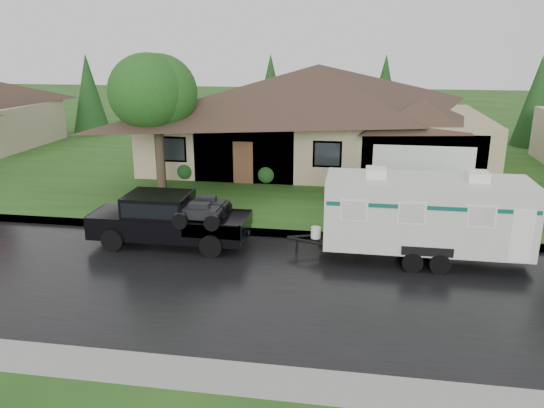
{
  "coord_description": "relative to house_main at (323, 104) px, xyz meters",
  "views": [
    {
      "loc": [
        4.3,
        -16.12,
        6.89
      ],
      "look_at": [
        1.35,
        2.0,
        1.29
      ],
      "focal_mm": 35.0,
      "sensor_mm": 36.0,
      "label": 1
    }
  ],
  "objects": [
    {
      "name": "lawn",
      "position": [
        -2.29,
        1.16,
        -3.52
      ],
      "size": [
        140.0,
        26.0,
        0.15
      ],
      "primitive_type": "cube",
      "color": "#204B17",
      "rests_on": "ground"
    },
    {
      "name": "shrub_row",
      "position": [
        -0.29,
        -4.54,
        -2.94
      ],
      "size": [
        13.6,
        1.0,
        1.0
      ],
      "color": "#143814",
      "rests_on": "lawn"
    },
    {
      "name": "tree_left_green",
      "position": [
        -6.96,
        -7.07,
        1.15
      ],
      "size": [
        4.0,
        4.0,
        6.62
      ],
      "color": "#382B1E",
      "rests_on": "lawn"
    },
    {
      "name": "pickup_truck",
      "position": [
        -4.5,
        -13.09,
        -2.61
      ],
      "size": [
        5.51,
        2.09,
        1.84
      ],
      "color": "black",
      "rests_on": "ground"
    },
    {
      "name": "house_main",
      "position": [
        0.0,
        0.0,
        0.0
      ],
      "size": [
        19.44,
        10.8,
        6.9
      ],
      "color": "tan",
      "rests_on": "lawn"
    },
    {
      "name": "travel_trailer",
      "position": [
        4.3,
        -13.09,
        -1.97
      ],
      "size": [
        6.8,
        2.39,
        3.05
      ],
      "color": "silver",
      "rests_on": "ground"
    },
    {
      "name": "ground",
      "position": [
        -2.29,
        -13.84,
        -3.59
      ],
      "size": [
        140.0,
        140.0,
        0.0
      ],
      "primitive_type": "plane",
      "color": "#204B17",
      "rests_on": "ground"
    },
    {
      "name": "curb",
      "position": [
        -2.29,
        -11.59,
        -3.52
      ],
      "size": [
        140.0,
        0.5,
        0.15
      ],
      "primitive_type": "cube",
      "color": "gray",
      "rests_on": "ground"
    },
    {
      "name": "road",
      "position": [
        -2.29,
        -15.84,
        -3.59
      ],
      "size": [
        140.0,
        8.0,
        0.01
      ],
      "primitive_type": "cube",
      "color": "black",
      "rests_on": "ground"
    }
  ]
}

